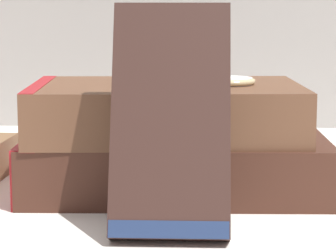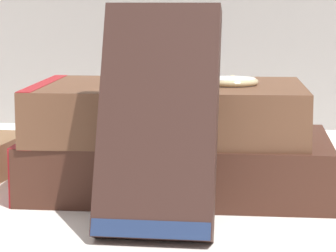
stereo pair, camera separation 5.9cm
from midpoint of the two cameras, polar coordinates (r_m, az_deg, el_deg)
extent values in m
plane|color=white|center=(0.67, -1.95, -5.14)|extent=(3.00, 3.00, 0.00)
cube|color=#422319|center=(0.69, -1.97, -2.70)|extent=(0.26, 0.16, 0.05)
cube|color=maroon|center=(0.71, -11.86, -2.61)|extent=(0.02, 0.15, 0.05)
cube|color=brown|center=(0.68, -2.60, 1.11)|extent=(0.24, 0.16, 0.05)
cube|color=maroon|center=(0.70, -11.61, 1.07)|extent=(0.02, 0.15, 0.05)
cube|color=#331E19|center=(0.56, -3.06, 0.44)|extent=(0.08, 0.08, 0.16)
cube|color=navy|center=(0.55, -3.30, -7.56)|extent=(0.08, 0.02, 0.02)
cylinder|color=white|center=(0.68, 1.85, 3.24)|extent=(0.04, 0.04, 0.01)
torus|color=tan|center=(0.68, 1.85, 3.24)|extent=(0.05, 0.05, 0.01)
sphere|color=tan|center=(0.70, 1.87, 3.42)|extent=(0.01, 0.01, 0.01)
torus|color=#ADADB2|center=(0.86, -8.65, -2.03)|extent=(0.05, 0.05, 0.00)
torus|color=#ADADB2|center=(0.84, -4.94, -2.17)|extent=(0.05, 0.05, 0.00)
cylinder|color=#ADADB2|center=(0.85, -6.82, -2.10)|extent=(0.02, 0.01, 0.00)
camera|label=1|loc=(0.03, -92.57, -0.40)|focal=85.00mm
camera|label=2|loc=(0.03, 87.43, 0.40)|focal=85.00mm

